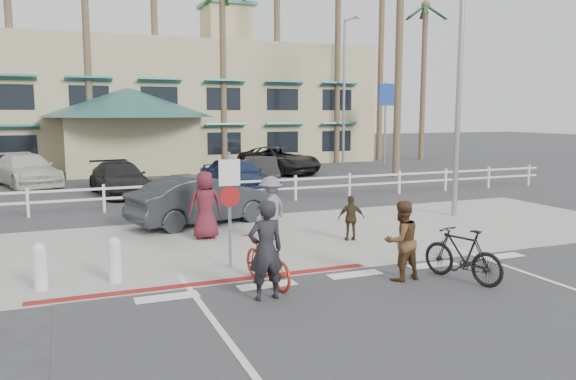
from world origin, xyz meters
name	(u,v)px	position (x,y,z in m)	size (l,w,h in m)	color
ground	(369,283)	(0.00, 0.00, 0.00)	(140.00, 140.00, 0.00)	#333335
bike_path	(428,315)	(0.00, -2.00, 0.00)	(12.00, 16.00, 0.01)	#333335
sidewalk_plaza	(287,238)	(0.00, 4.50, 0.01)	(22.00, 7.00, 0.01)	gray
cross_street	(243,214)	(0.00, 8.50, 0.00)	(40.00, 5.00, 0.01)	#333335
parking_lot	(185,182)	(0.00, 18.00, 0.00)	(50.00, 16.00, 0.01)	#333335
curb_red	(211,283)	(-3.00, 1.20, 0.01)	(7.00, 0.25, 0.02)	maroon
rail_fence	(240,191)	(0.50, 10.50, 0.50)	(29.40, 0.16, 1.00)	silver
building	(173,81)	(2.00, 31.00, 5.65)	(28.00, 16.00, 11.30)	tan
sign_post	(229,204)	(-2.30, 2.20, 1.45)	(0.50, 0.10, 2.90)	gray
bollard_0	(115,260)	(-4.80, 2.00, 0.47)	(0.26, 0.26, 0.95)	silver
bollard_1	(40,267)	(-6.20, 2.00, 0.47)	(0.26, 0.26, 0.95)	silver
streetlight_0	(459,80)	(6.50, 5.50, 4.50)	(0.60, 2.00, 9.00)	gray
streetlight_1	(344,93)	(12.00, 24.00, 4.75)	(0.60, 2.00, 9.50)	gray
info_sign	(385,123)	(14.00, 22.00, 2.80)	(1.20, 0.16, 5.60)	navy
palm_2	(9,30)	(-8.00, 26.00, 8.00)	(4.00, 4.00, 16.00)	#183E1D
palm_3	(87,50)	(-4.00, 25.00, 7.00)	(4.00, 4.00, 14.00)	#183E1D
palm_4	(155,46)	(0.00, 26.00, 7.50)	(4.00, 4.00, 15.00)	#183E1D
palm_5	(223,63)	(4.00, 25.00, 6.50)	(4.00, 4.00, 13.00)	#183E1D
palm_6	(277,36)	(8.00, 26.00, 8.50)	(4.00, 4.00, 17.00)	#183E1D
palm_7	(337,60)	(12.00, 25.00, 7.00)	(4.00, 4.00, 14.00)	#183E1D
palm_8	(381,56)	(16.00, 26.00, 7.50)	(4.00, 4.00, 15.00)	#183E1D
palm_9	(424,70)	(19.00, 25.00, 6.50)	(4.00, 4.00, 13.00)	#183E1D
palm_11	(399,44)	(11.00, 16.00, 7.00)	(4.00, 4.00, 14.00)	#183E1D
bike_red	(267,261)	(-1.97, 0.70, 0.48)	(0.64, 1.84, 0.97)	#9D2615
rider_red	(266,250)	(-2.31, -0.17, 0.94)	(0.69, 0.45, 1.89)	black
bike_black	(463,255)	(1.85, -0.60, 0.56)	(0.53, 1.86, 1.12)	black
rider_black	(401,241)	(0.71, -0.07, 0.84)	(0.81, 0.63, 1.67)	#51341C
pedestrian_a	(270,209)	(-0.54, 4.33, 0.88)	(1.14, 0.65, 1.76)	slate
pedestrian_child	(351,218)	(1.49, 3.52, 0.62)	(0.73, 0.30, 1.24)	#3C2D1B
pedestrian_b	(205,205)	(-2.11, 5.22, 0.94)	(0.92, 0.60, 1.88)	#551821
car_white_sedan	(203,200)	(-1.67, 7.28, 0.76)	(1.61, 4.61, 1.52)	#212529
lot_car_1	(120,179)	(-3.44, 14.71, 0.69)	(1.93, 4.75, 1.38)	black
lot_car_2	(237,175)	(1.37, 13.65, 0.76)	(1.80, 4.48, 1.53)	#162645
lot_car_3	(262,172)	(3.06, 15.24, 0.67)	(1.43, 4.10, 1.35)	black
lot_car_4	(26,170)	(-7.25, 19.41, 0.76)	(2.13, 5.24, 1.52)	silver
lot_car_5	(279,160)	(5.86, 20.17, 0.77)	(2.54, 5.51, 1.53)	black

